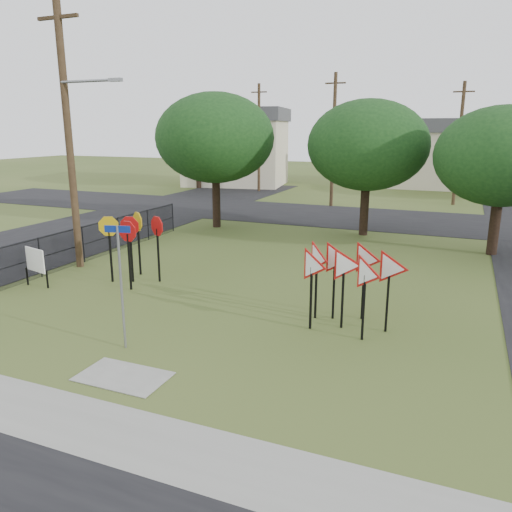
{
  "coord_description": "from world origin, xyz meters",
  "views": [
    {
      "loc": [
        6.61,
        -10.57,
        5.38
      ],
      "look_at": [
        0.96,
        3.0,
        1.6
      ],
      "focal_mm": 35.0,
      "sensor_mm": 36.0,
      "label": 1
    }
  ],
  "objects": [
    {
      "name": "yield_sign_cluster",
      "position": [
        3.86,
        2.43,
        1.71
      ],
      "size": [
        2.96,
        1.93,
        2.32
      ],
      "color": "black",
      "rests_on": "ground"
    },
    {
      "name": "planting_strip",
      "position": [
        0.0,
        -5.4,
        0.01
      ],
      "size": [
        30.0,
        0.8,
        0.02
      ],
      "primitive_type": "cube",
      "color": "#3B4F1D",
      "rests_on": "ground"
    },
    {
      "name": "street_far",
      "position": [
        0.0,
        20.0,
        0.01
      ],
      "size": [
        60.0,
        8.0,
        0.02
      ],
      "primitive_type": "cube",
      "color": "black",
      "rests_on": "ground"
    },
    {
      "name": "far_pole_b",
      "position": [
        6.0,
        28.0,
        4.35
      ],
      "size": [
        1.4,
        0.24,
        8.5
      ],
      "color": "#493521",
      "rests_on": "ground"
    },
    {
      "name": "house_mid",
      "position": [
        4.0,
        40.0,
        3.15
      ],
      "size": [
        8.4,
        8.4,
        6.2
      ],
      "color": "beige",
      "rests_on": "ground"
    },
    {
      "name": "tree_near_right",
      "position": [
        8.0,
        13.0,
        4.22
      ],
      "size": [
        5.6,
        5.6,
        6.33
      ],
      "color": "black",
      "rests_on": "ground"
    },
    {
      "name": "curb_pad",
      "position": [
        0.0,
        -2.4,
        0.01
      ],
      "size": [
        2.0,
        1.2,
        0.02
      ],
      "primitive_type": "cube",
      "color": "gray",
      "rests_on": "ground"
    },
    {
      "name": "street_name_sign",
      "position": [
        -0.91,
        -1.1,
        1.79
      ],
      "size": [
        0.63,
        0.17,
        3.13
      ],
      "color": "gray",
      "rests_on": "ground"
    },
    {
      "name": "stop_sign_cluster",
      "position": [
        -4.03,
        3.65,
        1.79
      ],
      "size": [
        2.24,
        1.9,
        2.41
      ],
      "color": "black",
      "rests_on": "ground"
    },
    {
      "name": "tree_near_mid",
      "position": [
        2.0,
        15.0,
        4.54
      ],
      "size": [
        6.0,
        6.0,
        6.8
      ],
      "color": "black",
      "rests_on": "ground"
    },
    {
      "name": "fence_run",
      "position": [
        -7.6,
        6.25,
        0.78
      ],
      "size": [
        0.05,
        11.55,
        1.5
      ],
      "color": "black",
      "rests_on": "ground"
    },
    {
      "name": "sidewalk",
      "position": [
        0.0,
        -4.2,
        0.01
      ],
      "size": [
        30.0,
        1.6,
        0.02
      ],
      "primitive_type": "cube",
      "color": "gray",
      "rests_on": "ground"
    },
    {
      "name": "info_board",
      "position": [
        -6.83,
        1.85,
        0.92
      ],
      "size": [
        1.08,
        0.32,
        1.38
      ],
      "color": "black",
      "rests_on": "ground"
    },
    {
      "name": "far_pole_c",
      "position": [
        -10.0,
        30.0,
        4.6
      ],
      "size": [
        1.4,
        0.24,
        9.0
      ],
      "color": "#493521",
      "rests_on": "ground"
    },
    {
      "name": "house_left",
      "position": [
        -14.0,
        34.0,
        3.65
      ],
      "size": [
        10.58,
        8.88,
        7.2
      ],
      "color": "beige",
      "rests_on": "ground"
    },
    {
      "name": "street_left",
      "position": [
        -12.0,
        10.0,
        0.01
      ],
      "size": [
        8.0,
        50.0,
        0.02
      ],
      "primitive_type": "cube",
      "color": "black",
      "rests_on": "ground"
    },
    {
      "name": "tree_far_left",
      "position": [
        -16.0,
        30.0,
        5.17
      ],
      "size": [
        6.8,
        6.8,
        7.73
      ],
      "color": "black",
      "rests_on": "ground"
    },
    {
      "name": "ground",
      "position": [
        0.0,
        0.0,
        0.0
      ],
      "size": [
        140.0,
        140.0,
        0.0
      ],
      "primitive_type": "plane",
      "color": "#3B4F1D"
    },
    {
      "name": "utility_pole_main",
      "position": [
        -7.24,
        4.5,
        5.21
      ],
      "size": [
        3.55,
        0.33,
        10.0
      ],
      "color": "#493521",
      "rests_on": "ground"
    },
    {
      "name": "tree_near_left",
      "position": [
        -6.0,
        14.0,
        4.86
      ],
      "size": [
        6.4,
        6.4,
        7.27
      ],
      "color": "black",
      "rests_on": "ground"
    },
    {
      "name": "far_pole_a",
      "position": [
        -2.0,
        24.0,
        4.6
      ],
      "size": [
        1.4,
        0.24,
        9.0
      ],
      "color": "#493521",
      "rests_on": "ground"
    }
  ]
}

